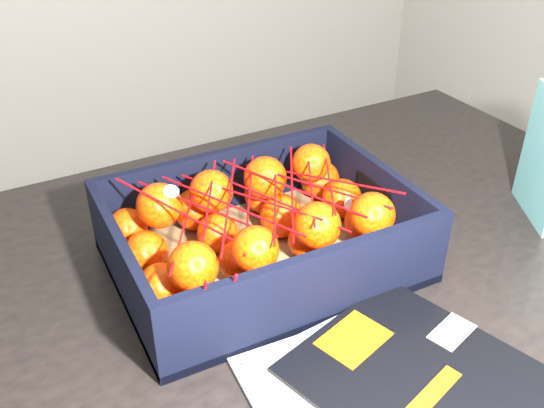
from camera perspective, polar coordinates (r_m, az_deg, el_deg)
name	(u,v)px	position (r m, az deg, el deg)	size (l,w,h in m)	color
table	(295,324)	(0.88, 2.18, -11.12)	(1.22, 0.83, 0.75)	black
magazine_stack	(408,406)	(0.65, 12.63, -17.97)	(0.33, 0.33, 0.02)	silver
produce_crate	(262,243)	(0.80, -0.98, -3.70)	(0.38, 0.28, 0.11)	olive
clementine_heap	(263,228)	(0.79, -0.86, -2.22)	(0.35, 0.27, 0.11)	#FF3905
mesh_net	(258,203)	(0.76, -1.28, 0.14)	(0.31, 0.25, 0.09)	red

